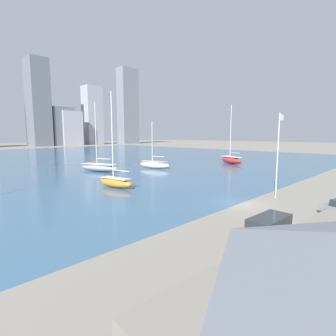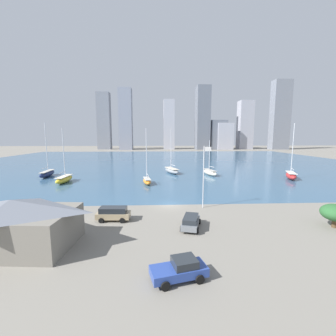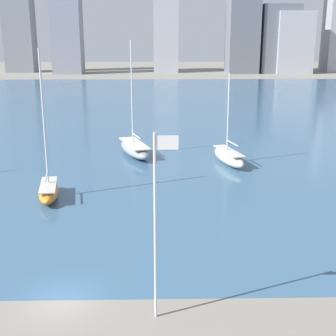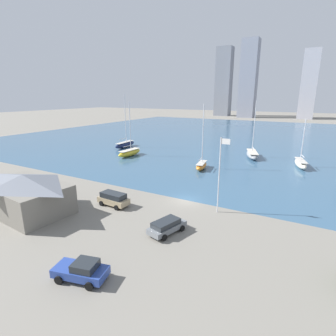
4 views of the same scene
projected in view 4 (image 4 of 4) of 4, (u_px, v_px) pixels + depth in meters
name	position (u px, v px, depth m)	size (l,w,h in m)	color
ground_plane	(186.00, 200.00, 39.26)	(500.00, 500.00, 0.00)	gray
harbor_water	(266.00, 138.00, 98.24)	(180.00, 140.00, 0.00)	#385B7A
boat_shed	(24.00, 193.00, 34.93)	(12.90, 8.21, 5.14)	slate
flag_pole	(220.00, 173.00, 33.80)	(1.24, 0.14, 10.15)	silver
sailboat_yellow	(130.00, 152.00, 68.01)	(2.57, 8.38, 13.77)	yellow
sailboat_orange	(201.00, 165.00, 55.85)	(2.75, 6.34, 13.62)	orange
sailboat_cream	(301.00, 163.00, 57.14)	(3.73, 7.85, 10.57)	beige
sailboat_navy	(125.00, 144.00, 79.46)	(2.46, 9.60, 15.69)	#19234C
sailboat_gray	(252.00, 154.00, 66.26)	(5.40, 9.68, 14.11)	gray
parked_wagon_gray	(167.00, 226.00, 29.69)	(3.12, 5.01, 1.57)	slate
parked_suv_tan	(113.00, 199.00, 37.12)	(4.67, 2.43, 1.91)	tan
parked_pickup_blue	(82.00, 270.00, 22.11)	(4.93, 3.12, 1.74)	#284293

